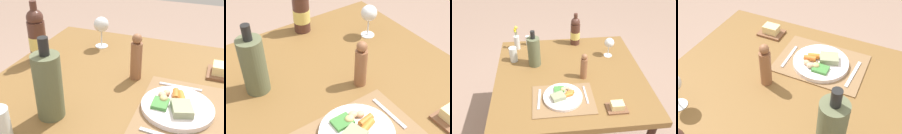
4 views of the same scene
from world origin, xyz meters
TOP-DOWN VIEW (x-y plane):
  - dining_table at (0.00, 0.00)m, footprint 1.11×1.06m
  - placemat at (-0.08, -0.27)m, footprint 0.41×0.30m
  - dinner_plate at (-0.08, -0.26)m, footprint 0.26×0.26m
  - fork at (-0.24, -0.26)m, footprint 0.03×0.19m
  - knife at (0.08, -0.25)m, footprint 0.01×0.17m
  - pepper_mill at (0.09, -0.05)m, footprint 0.05×0.05m
  - cooler_bottle at (-0.26, 0.15)m, footprint 0.10×0.10m
  - butter_dish at (0.25, -0.39)m, footprint 0.13×0.10m

SIDE VIEW (x-z plane):
  - dining_table at x=0.00m, z-range 0.29..1.01m
  - placemat at x=-0.08m, z-range 0.72..0.72m
  - fork at x=-0.24m, z-range 0.72..0.73m
  - knife at x=0.08m, z-range 0.72..0.73m
  - dinner_plate at x=-0.08m, z-range 0.72..0.76m
  - butter_dish at x=0.25m, z-range 0.71..0.76m
  - pepper_mill at x=0.09m, z-range 0.71..0.92m
  - cooler_bottle at x=-0.26m, z-range 0.69..0.99m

